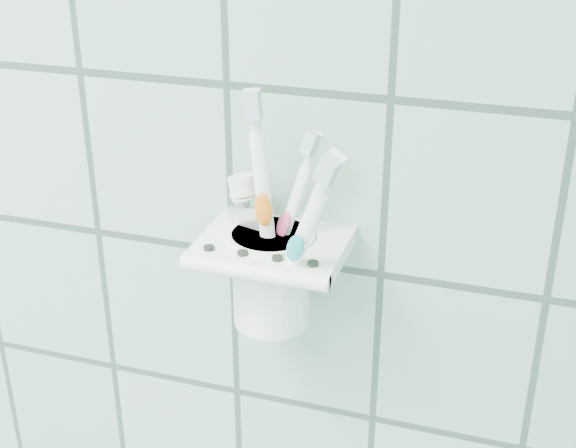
# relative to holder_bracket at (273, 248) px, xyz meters

# --- Properties ---
(holder_bracket) EXTENTS (0.13, 0.11, 0.04)m
(holder_bracket) POSITION_rel_holder_bracket_xyz_m (0.00, 0.00, 0.00)
(holder_bracket) COLOR white
(holder_bracket) RESTS_ON wall_back
(cup) EXTENTS (0.08, 0.08, 0.09)m
(cup) POSITION_rel_holder_bracket_xyz_m (-0.00, 0.00, -0.03)
(cup) COLOR white
(cup) RESTS_ON holder_bracket
(toothbrush_pink) EXTENTS (0.03, 0.02, 0.21)m
(toothbrush_pink) POSITION_rel_holder_bracket_xyz_m (0.00, -0.00, 0.04)
(toothbrush_pink) COLOR white
(toothbrush_pink) RESTS_ON cup
(toothbrush_blue) EXTENTS (0.06, 0.03, 0.18)m
(toothbrush_blue) POSITION_rel_holder_bracket_xyz_m (-0.02, -0.00, 0.02)
(toothbrush_blue) COLOR white
(toothbrush_blue) RESTS_ON cup
(toothbrush_orange) EXTENTS (0.08, 0.07, 0.22)m
(toothbrush_orange) POSITION_rel_holder_bracket_xyz_m (-0.00, -0.01, 0.04)
(toothbrush_orange) COLOR white
(toothbrush_orange) RESTS_ON cup
(toothpaste_tube) EXTENTS (0.05, 0.04, 0.14)m
(toothpaste_tube) POSITION_rel_holder_bracket_xyz_m (-0.01, 0.01, 0.00)
(toothpaste_tube) COLOR silver
(toothpaste_tube) RESTS_ON cup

